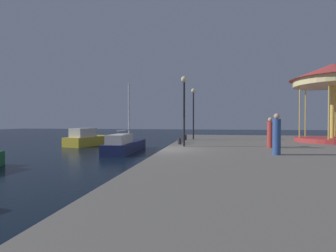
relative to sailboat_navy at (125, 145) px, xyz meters
The scene contains 12 objects.
ground_plane 5.92m from the sailboat_navy, 50.21° to the right, with size 120.00×120.00×0.00m, color black.
quay_dock 12.37m from the sailboat_navy, 21.50° to the right, with size 15.46×29.23×0.80m, color slate.
sailboat_navy is the anchor object (origin of this frame).
motorboat_yellow 6.60m from the sailboat_navy, 141.04° to the left, with size 3.00×5.31×1.66m.
carousel 15.61m from the sailboat_navy, ahead, with size 5.63×5.63×5.58m.
lamp_post_near_edge 6.45m from the sailboat_navy, 32.89° to the right, with size 0.36×0.36×4.11m.
lamp_post_mid_promenade 6.47m from the sailboat_navy, 29.39° to the left, with size 0.36×0.36×4.19m.
bollard_south 4.78m from the sailboat_navy, 24.34° to the left, with size 0.24×0.24×0.40m, color #2D2D33.
bollard_north 4.69m from the sailboat_navy, 22.02° to the right, with size 0.24×0.24×0.40m, color #2D2D33.
bollard_center 4.52m from the sailboat_navy, ahead, with size 0.24×0.24×0.40m, color #2D2D33.
person_near_carousel 10.06m from the sailboat_navy, 17.32° to the right, with size 0.34×0.34×1.69m.
person_mid_promenade 10.94m from the sailboat_navy, 33.28° to the right, with size 0.34×0.34×1.81m.
Camera 1 is at (2.38, -12.52, 2.23)m, focal length 25.62 mm.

